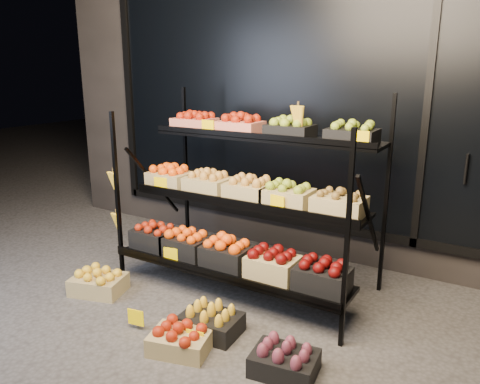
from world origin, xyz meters
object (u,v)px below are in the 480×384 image
Objects in this scene: floor_crate_left at (98,282)px; floor_crate_midleft at (211,321)px; display_rack at (243,200)px; floor_crate_midright at (180,339)px.

floor_crate_midleft is (1.17, -0.02, -0.00)m from floor_crate_left.
display_rack is at bearing 100.13° from floor_crate_midleft.
display_rack is at bearing 19.84° from floor_crate_left.
floor_crate_midright is at bearing -103.00° from floor_crate_midleft.
display_rack reaches higher than floor_crate_midright.
floor_crate_midright is at bearing -32.21° from floor_crate_left.
floor_crate_left reaches higher than floor_crate_midright.
floor_crate_midleft is (0.18, -0.75, -0.69)m from display_rack.
display_rack is 4.42× the size of floor_crate_left.
floor_crate_left is at bearing 149.52° from floor_crate_midright.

